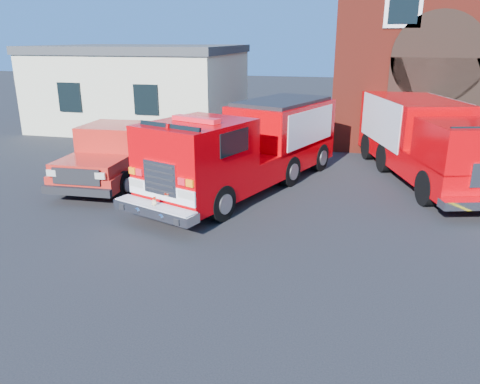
% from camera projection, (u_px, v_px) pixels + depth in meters
% --- Properties ---
extents(ground, '(100.00, 100.00, 0.00)m').
position_uv_depth(ground, '(251.00, 224.00, 12.49)').
color(ground, black).
rests_on(ground, ground).
extents(parking_stripe_mid, '(0.12, 3.00, 0.01)m').
position_uv_depth(parking_stripe_mid, '(480.00, 196.00, 14.70)').
color(parking_stripe_mid, yellow).
rests_on(parking_stripe_mid, ground).
extents(parking_stripe_far, '(0.12, 3.00, 0.01)m').
position_uv_depth(parking_stripe_far, '(461.00, 171.00, 17.47)').
color(parking_stripe_far, yellow).
rests_on(parking_stripe_far, ground).
extents(side_building, '(10.20, 8.20, 4.35)m').
position_uv_depth(side_building, '(143.00, 86.00, 25.82)').
color(side_building, beige).
rests_on(side_building, ground).
extents(fire_engine, '(5.37, 9.06, 2.70)m').
position_uv_depth(fire_engine, '(249.00, 146.00, 15.17)').
color(fire_engine, black).
rests_on(fire_engine, ground).
extents(pickup_truck, '(2.40, 6.12, 1.98)m').
position_uv_depth(pickup_truck, '(120.00, 153.00, 16.27)').
color(pickup_truck, black).
rests_on(pickup_truck, ground).
extents(secondary_truck, '(4.73, 8.55, 2.65)m').
position_uv_depth(secondary_truck, '(426.00, 138.00, 16.15)').
color(secondary_truck, black).
rests_on(secondary_truck, ground).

